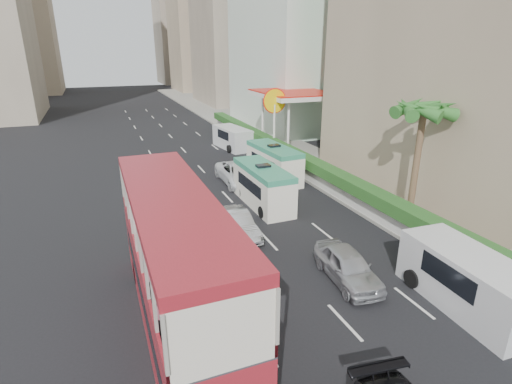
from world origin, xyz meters
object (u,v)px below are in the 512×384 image
car_silver_lane_a (236,235)px  panel_van_near (468,281)px  shell_station (293,120)px  palm_tree (416,167)px  double_decker_bus (177,265)px  minibus_near (263,186)px  panel_van_far (233,138)px  van_asset (239,183)px  minibus_far (274,163)px  car_silver_lane_b (346,280)px

car_silver_lane_a → panel_van_near: size_ratio=0.75×
shell_station → car_silver_lane_a: bearing=-125.0°
palm_tree → double_decker_bus: bearing=-163.8°
minibus_near → car_silver_lane_a: bearing=-131.3°
minibus_near → palm_tree: (6.52, -5.79, 2.12)m
double_decker_bus → panel_van_far: size_ratio=2.15×
car_silver_lane_a → shell_station: 20.61m
van_asset → palm_tree: (6.49, -10.45, 3.38)m
minibus_near → panel_van_near: size_ratio=1.04×
double_decker_bus → minibus_far: bearing=55.0°
van_asset → minibus_far: size_ratio=0.94×
double_decker_bus → shell_station: 28.02m
palm_tree → shell_station: bearing=83.4°
car_silver_lane_b → panel_van_far: 24.83m
panel_van_far → shell_station: (5.65, -1.98, 1.73)m
car_silver_lane_a → minibus_far: size_ratio=0.71×
shell_station → panel_van_near: bearing=-102.0°
car_silver_lane_a → minibus_near: minibus_near is taller
minibus_near → double_decker_bus: bearing=-127.4°
minibus_near → palm_tree: palm_tree is taller
minibus_far → palm_tree: (3.73, -10.38, 2.11)m
panel_van_far → shell_station: shell_station is taller
panel_van_near → palm_tree: (3.31, 6.83, 2.29)m
car_silver_lane_a → minibus_far: (5.79, 8.10, 1.27)m
panel_van_near → panel_van_far: size_ratio=1.07×
palm_tree → panel_van_near: bearing=-115.8°
double_decker_bus → panel_van_far: bearing=67.5°
minibus_far → minibus_near: bearing=-125.2°
double_decker_bus → panel_van_near: bearing=-15.1°
minibus_near → palm_tree: size_ratio=0.89×
panel_van_far → palm_tree: bearing=-88.5°
palm_tree → shell_station: palm_tree is taller
double_decker_bus → panel_van_far: double_decker_bus is taller
minibus_far → van_asset: bearing=174.7°
panel_van_near → shell_station: shell_station is taller
minibus_near → shell_station: size_ratio=0.71×
car_silver_lane_b → palm_tree: palm_tree is taller
shell_station → minibus_far: bearing=-124.5°
panel_van_near → shell_station: bearing=80.8°
panel_van_near → panel_van_far: bearing=93.1°
panel_van_near → shell_station: (5.51, 25.83, 1.66)m
minibus_far → panel_van_far: bearing=84.7°
panel_van_far → palm_tree: (3.45, -20.98, 2.36)m
car_silver_lane_b → panel_van_near: size_ratio=0.75×
car_silver_lane_a → shell_station: (11.72, 16.72, 2.75)m
double_decker_bus → minibus_near: size_ratio=1.93×
car_silver_lane_a → panel_van_far: 19.69m
minibus_far → shell_station: (5.93, 8.62, 1.48)m
double_decker_bus → minibus_near: bearing=53.4°
palm_tree → panel_van_far: bearing=99.3°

